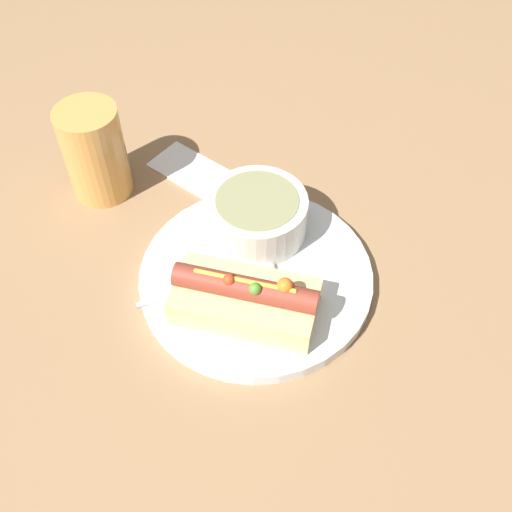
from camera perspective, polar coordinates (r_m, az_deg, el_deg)
ground_plane at (r=0.66m, az=0.00°, el=-2.39°), size 4.00×4.00×0.00m
dinner_plate at (r=0.65m, az=0.00°, el=-1.99°), size 0.25×0.25×0.02m
hot_dog at (r=0.60m, az=-1.38°, el=-3.97°), size 0.15×0.08×0.06m
soup_bowl at (r=0.66m, az=0.10°, el=4.05°), size 0.11×0.11×0.05m
spoon at (r=0.64m, az=-0.99°, el=-1.51°), size 0.14×0.10×0.01m
drinking_glass at (r=0.74m, az=-15.09°, el=9.51°), size 0.07×0.07×0.12m
napkin at (r=0.78m, az=-6.18°, el=8.20°), size 0.12×0.10×0.01m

